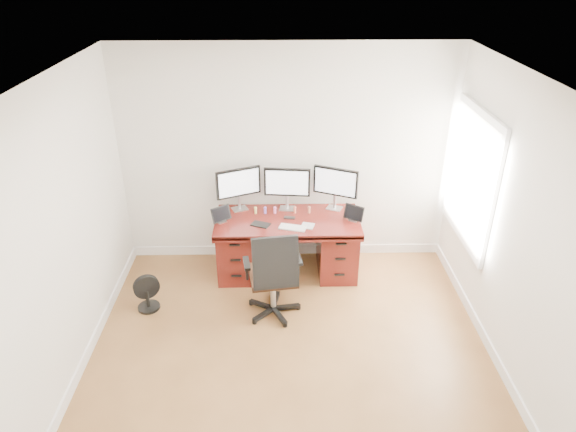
{
  "coord_description": "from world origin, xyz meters",
  "views": [
    {
      "loc": [
        -0.1,
        -3.52,
        3.61
      ],
      "look_at": [
        0.0,
        1.5,
        0.95
      ],
      "focal_mm": 32.0,
      "sensor_mm": 36.0,
      "label": 1
    }
  ],
  "objects_px": {
    "desk": "(287,243)",
    "floor_fan": "(147,293)",
    "keyboard": "(293,228)",
    "office_chair": "(274,288)",
    "monitor_center": "(287,184)"
  },
  "relations": [
    {
      "from": "desk",
      "to": "office_chair",
      "type": "distance_m",
      "value": 0.88
    },
    {
      "from": "desk",
      "to": "monitor_center",
      "type": "height_order",
      "value": "monitor_center"
    },
    {
      "from": "floor_fan",
      "to": "keyboard",
      "type": "bearing_deg",
      "value": -8.33
    },
    {
      "from": "desk",
      "to": "floor_fan",
      "type": "relative_size",
      "value": 4.04
    },
    {
      "from": "office_chair",
      "to": "monitor_center",
      "type": "distance_m",
      "value": 1.33
    },
    {
      "from": "floor_fan",
      "to": "keyboard",
      "type": "xyz_separation_m",
      "value": [
        1.62,
        0.47,
        0.55
      ]
    },
    {
      "from": "floor_fan",
      "to": "monitor_center",
      "type": "xyz_separation_m",
      "value": [
        1.57,
        0.96,
        0.88
      ]
    },
    {
      "from": "desk",
      "to": "keyboard",
      "type": "height_order",
      "value": "keyboard"
    },
    {
      "from": "floor_fan",
      "to": "monitor_center",
      "type": "distance_m",
      "value": 2.04
    },
    {
      "from": "desk",
      "to": "floor_fan",
      "type": "bearing_deg",
      "value": -155.39
    },
    {
      "from": "desk",
      "to": "monitor_center",
      "type": "bearing_deg",
      "value": 90.04
    },
    {
      "from": "monitor_center",
      "to": "office_chair",
      "type": "bearing_deg",
      "value": -92.75
    },
    {
      "from": "office_chair",
      "to": "floor_fan",
      "type": "height_order",
      "value": "office_chair"
    },
    {
      "from": "desk",
      "to": "office_chair",
      "type": "height_order",
      "value": "office_chair"
    },
    {
      "from": "monitor_center",
      "to": "keyboard",
      "type": "bearing_deg",
      "value": -77.89
    }
  ]
}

